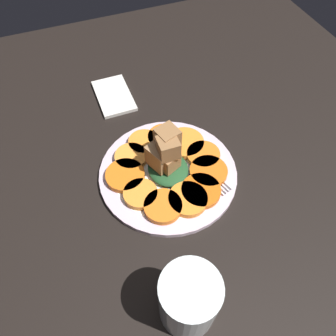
{
  "coord_description": "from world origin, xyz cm",
  "views": [
    {
      "loc": [
        -33.8,
        13.13,
        53.87
      ],
      "look_at": [
        0.0,
        0.0,
        4.1
      ],
      "focal_mm": 35.0,
      "sensor_mm": 36.0,
      "label": 1
    }
  ],
  "objects": [
    {
      "name": "napkin",
      "position": [
        25.09,
        3.76,
        2.4
      ],
      "size": [
        12.66,
        7.59,
        0.8
      ],
      "color": "silver",
      "rests_on": "table_slab"
    },
    {
      "name": "carrot_slice_3",
      "position": [
        -3.27,
        -6.91,
        3.69
      ],
      "size": [
        7.15,
        7.15,
        1.17
      ],
      "primitive_type": "cylinder",
      "color": "orange",
      "rests_on": "plate"
    },
    {
      "name": "water_glass",
      "position": [
        -23.95,
        6.28,
        7.5
      ],
      "size": [
        8.27,
        8.27,
        11.0
      ],
      "color": "silver",
      "rests_on": "table_slab"
    },
    {
      "name": "center_pile",
      "position": [
        0.65,
        0.13,
        6.89
      ],
      "size": [
        8.49,
        7.55,
        9.03
      ],
      "color": "#1E4723",
      "rests_on": "plate"
    },
    {
      "name": "carrot_slice_7",
      "position": [
        7.96,
        2.11,
        3.69
      ],
      "size": [
        6.26,
        6.26,
        1.17
      ],
      "primitive_type": "cylinder",
      "color": "orange",
      "rests_on": "plate"
    },
    {
      "name": "carrot_slice_10",
      "position": [
        -3.3,
        6.59,
        3.69
      ],
      "size": [
        6.19,
        6.19,
        1.17
      ],
      "primitive_type": "cylinder",
      "color": "orange",
      "rests_on": "plate"
    },
    {
      "name": "carrot_slice_0",
      "position": [
        -7.15,
        3.72,
        3.69
      ],
      "size": [
        6.79,
        6.79,
        1.17
      ],
      "primitive_type": "cylinder",
      "color": "orange",
      "rests_on": "plate"
    },
    {
      "name": "table_slab",
      "position": [
        0.0,
        0.0,
        1.0
      ],
      "size": [
        120.0,
        120.0,
        2.0
      ],
      "primitive_type": "cube",
      "color": "black",
      "rests_on": "ground"
    },
    {
      "name": "carrot_slice_1",
      "position": [
        -7.37,
        -0.92,
        3.69
      ],
      "size": [
        7.04,
        7.04,
        1.17
      ],
      "primitive_type": "cylinder",
      "color": "orange",
      "rests_on": "plate"
    },
    {
      "name": "fork",
      "position": [
        -0.63,
        -5.96,
        3.3
      ],
      "size": [
        17.03,
        6.79,
        0.4
      ],
      "rotation": [
        0.0,
        0.0,
        0.3
      ],
      "color": "silver",
      "rests_on": "plate"
    },
    {
      "name": "carrot_slice_9",
      "position": [
        1.58,
        7.97,
        3.69
      ],
      "size": [
        7.33,
        7.33,
        1.17
      ],
      "primitive_type": "cylinder",
      "color": "orange",
      "rests_on": "plate"
    },
    {
      "name": "carrot_slice_6",
      "position": [
        7.69,
        -2.22,
        3.69
      ],
      "size": [
        6.82,
        6.82,
        1.17
      ],
      "primitive_type": "cylinder",
      "color": "orange",
      "rests_on": "plate"
    },
    {
      "name": "carrot_slice_5",
      "position": [
        4.87,
        -5.53,
        3.69
      ],
      "size": [
        7.65,
        7.65,
        1.17
      ],
      "primitive_type": "cylinder",
      "color": "orange",
      "rests_on": "plate"
    },
    {
      "name": "carrot_slice_4",
      "position": [
        0.72,
        -7.68,
        3.69
      ],
      "size": [
        6.52,
        6.52,
        1.17
      ],
      "primitive_type": "cylinder",
      "color": "orange",
      "rests_on": "plate"
    },
    {
      "name": "carrot_slice_2",
      "position": [
        -6.63,
        -3.81,
        3.69
      ],
      "size": [
        7.19,
        7.19,
        1.17
      ],
      "primitive_type": "cylinder",
      "color": "#D45F13",
      "rests_on": "plate"
    },
    {
      "name": "plate",
      "position": [
        0.0,
        0.0,
        2.52
      ],
      "size": [
        26.32,
        26.32,
        1.05
      ],
      "color": "silver",
      "rests_on": "table_slab"
    },
    {
      "name": "carrot_slice_8",
      "position": [
        5.4,
        5.62,
        3.69
      ],
      "size": [
        6.34,
        6.34,
        1.17
      ],
      "primitive_type": "cylinder",
      "color": "orange",
      "rests_on": "plate"
    }
  ]
}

